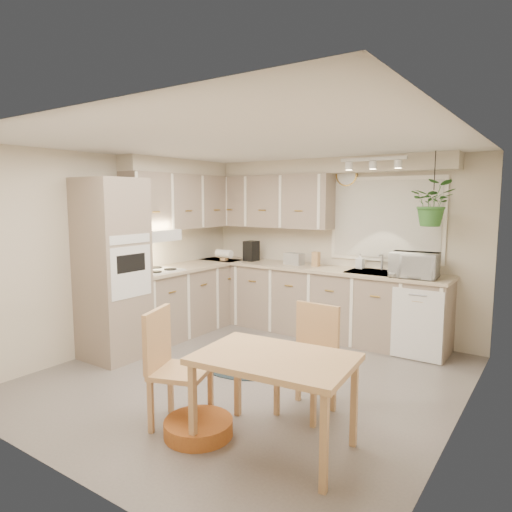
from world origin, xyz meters
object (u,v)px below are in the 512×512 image
Objects in this scene: dining_table at (274,402)px; microwave at (414,262)px; chair_back at (306,361)px; pet_bed at (199,427)px; chair_left at (181,368)px; braided_rug at (238,364)px.

dining_table is 2.14× the size of microwave.
chair_back is 1.72× the size of pet_bed.
microwave reaches higher than chair_left.
dining_table is at bearing -44.71° from braided_rug.
braided_rug is 2.06× the size of microwave.
microwave is (1.51, 1.46, 1.12)m from braided_rug.
pet_bed is at bearing 59.67° from chair_back.
microwave is at bearing 84.72° from dining_table.
dining_table is at bearing -99.14° from microwave.
chair_left is at bearing -171.31° from dining_table.
microwave reaches higher than braided_rug.
microwave reaches higher than dining_table.
chair_back is (0.75, 0.76, -0.01)m from chair_left.
chair_left is at bearing -114.62° from microwave.
braided_rug is 2.01× the size of pet_bed.
dining_table is 2.09× the size of pet_bed.
chair_left reaches higher than chair_back.
dining_table reaches higher than braided_rug.
dining_table is 1.22× the size of chair_back.
chair_back is 1.41m from braided_rug.
chair_back is (-0.08, 0.64, 0.11)m from dining_table.
braided_rug is at bearing 115.02° from pet_bed.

